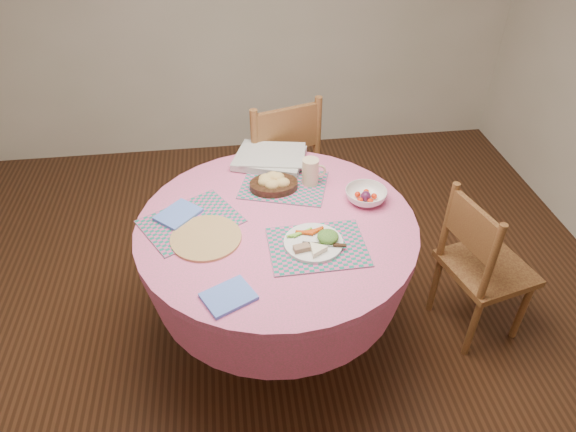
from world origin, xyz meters
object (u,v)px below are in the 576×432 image
Objects in this scene: chair_right at (481,264)px; chair_back at (277,167)px; dinner_plate at (316,242)px; fruit_bowl at (366,196)px; latte_mug at (311,172)px; wicker_trivet at (206,238)px; bread_bowl at (273,182)px; dining_table at (277,255)px.

chair_right is 1.26m from chair_back.
chair_back is at bearing 31.21° from chair_right.
dinner_plate is 1.30× the size of fruit_bowl.
latte_mug reaches higher than fruit_bowl.
latte_mug is 0.68× the size of fruit_bowl.
wicker_trivet is at bearing 49.03° from chair_back.
wicker_trivet is 0.46m from bread_bowl.
chair_back is 0.64m from latte_mug.
latte_mug is (0.06, 0.45, 0.05)m from dinner_plate.
chair_back is at bearing 100.60° from latte_mug.
latte_mug is at bearing 5.97° from bread_bowl.
chair_back is 0.63m from bread_bowl.
bread_bowl is 0.19m from latte_mug.
dinner_plate is at bearing -13.12° from wicker_trivet.
latte_mug reaches higher than chair_right.
chair_right is 4.38× the size of fruit_bowl.
chair_back reaches higher than latte_mug.
dining_table is 1.26× the size of chair_back.
chair_back is (-0.89, 0.89, 0.07)m from chair_right.
chair_back is at bearing 114.78° from fruit_bowl.
bread_bowl is at bearing 57.68° from chair_right.
chair_back is 3.93× the size of dinner_plate.
wicker_trivet is (-0.31, -0.07, 0.20)m from dining_table.
latte_mug is (0.18, 0.02, 0.03)m from bread_bowl.
dinner_plate is (0.05, -1.00, 0.26)m from chair_back.
wicker_trivet reaches higher than dining_table.
wicker_trivet is 1.56× the size of fruit_bowl.
bread_bowl is 1.19× the size of fruit_bowl.
fruit_bowl is (0.73, 0.18, 0.02)m from wicker_trivet.
bread_bowl reaches higher than fruit_bowl.
chair_back reaches higher than fruit_bowl.
fruit_bowl is (-0.56, 0.17, 0.34)m from chair_right.
wicker_trivet is 0.76m from fruit_bowl.
chair_back is at bearing 81.86° from bread_bowl.
wicker_trivet is at bearing 76.35° from chair_right.
chair_right is 0.86× the size of chair_back.
chair_back reaches higher than wicker_trivet.
dinner_plate is (0.14, -0.18, 0.22)m from dining_table.
dinner_plate is at bearing -51.36° from dining_table.
latte_mug is at bearing 143.23° from fruit_bowl.
chair_right is 2.81× the size of wicker_trivet.
chair_right is at bearing -23.62° from latte_mug.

